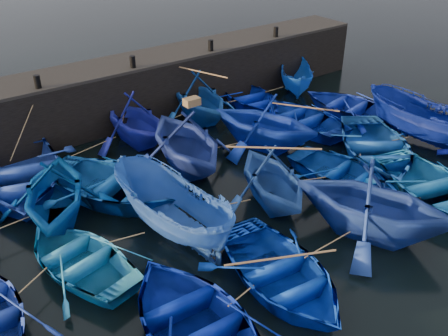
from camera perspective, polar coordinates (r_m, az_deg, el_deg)
ground at (r=15.81m, az=6.99°, el=-6.86°), size 120.00×120.00×0.00m
quay_wall at (r=22.93m, az=-11.08°, el=8.53°), size 26.00×2.50×2.50m
quay_top at (r=22.49m, az=-11.41°, el=11.63°), size 26.00×2.50×0.12m
bollard_1 at (r=20.28m, az=-20.55°, el=9.23°), size 0.24×0.24×0.50m
bollard_2 at (r=21.63m, az=-10.40°, el=11.86°), size 0.24×0.24×0.50m
bollard_3 at (r=23.58m, az=-1.53°, el=13.83°), size 0.24×0.24×0.50m
bollard_4 at (r=26.00m, az=5.94°, el=15.23°), size 0.24×0.24×0.50m
boat_1 at (r=18.72m, az=-22.27°, el=-0.58°), size 5.53×6.69×1.20m
boat_2 at (r=20.52m, az=-10.16°, el=5.53°), size 3.70×4.25×2.18m
boat_3 at (r=22.26m, az=-2.86°, el=8.11°), size 4.34×4.85×2.29m
boat_4 at (r=23.99m, az=3.10°, el=7.98°), size 3.63×4.71×0.91m
boat_5 at (r=25.75m, az=8.31°, el=10.09°), size 3.79×4.15×1.59m
boat_7 at (r=16.21m, az=-18.76°, el=-2.44°), size 5.27×5.57×2.31m
boat_8 at (r=17.15m, az=-12.23°, el=-1.89°), size 6.04×6.62×1.12m
boat_9 at (r=18.21m, az=-4.34°, el=3.27°), size 4.83×5.38×2.53m
boat_10 at (r=19.88m, az=4.66°, el=5.39°), size 5.33×5.65×2.36m
boat_11 at (r=22.16m, az=9.09°, el=5.73°), size 3.19×4.45×0.92m
boat_12 at (r=23.71m, az=14.29°, el=6.89°), size 4.24×5.29×0.98m
boat_14 at (r=14.48m, az=-16.16°, el=-9.85°), size 3.80×4.68×0.85m
boat_15 at (r=14.89m, az=-6.13°, el=-4.87°), size 2.48×5.12×1.90m
boat_16 at (r=16.28m, az=5.53°, el=-1.09°), size 4.46×4.84×2.11m
boat_17 at (r=18.22m, az=13.41°, el=-0.49°), size 3.61×4.59×0.86m
boat_18 at (r=20.00m, az=16.95°, el=2.27°), size 6.20×6.57×1.11m
boat_19 at (r=21.78m, az=21.90°, el=4.93°), size 2.73×5.34×1.97m
boat_21 at (r=12.10m, az=-3.10°, el=-17.40°), size 3.90×5.24×1.04m
boat_22 at (r=13.46m, az=6.42°, el=-11.82°), size 3.88×5.04×0.97m
boat_23 at (r=15.32m, az=16.75°, el=-3.67°), size 5.75×6.07×2.51m
boat_24 at (r=18.01m, az=23.10°, el=-2.25°), size 4.91×5.94×1.07m
wooden_crate at (r=17.77m, az=-3.69°, el=7.57°), size 0.56×0.37×0.27m
mooring_ropes at (r=18.46m, az=-4.04°, el=2.37°), size 17.21×11.54×2.10m
loose_oars at (r=17.96m, az=4.34°, el=4.09°), size 9.84×12.18×1.43m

